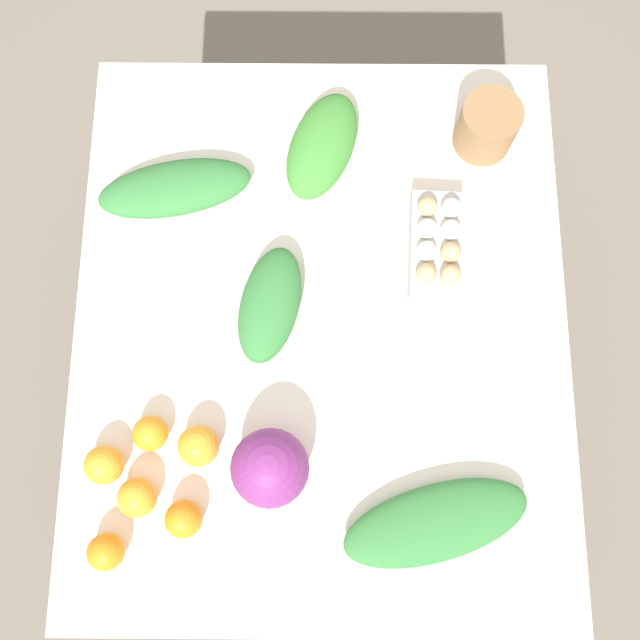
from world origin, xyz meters
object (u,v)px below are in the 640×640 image
cabbage_purple (269,468)px  greens_bunch_chard (319,146)px  egg_carton (436,245)px  orange_0 (105,552)px  greens_bunch_beet_tops (269,304)px  orange_5 (183,519)px  greens_bunch_dandelion (174,188)px  orange_1 (136,498)px  orange_3 (197,446)px  orange_4 (149,433)px  greens_bunch_scallion (435,523)px  orange_2 (103,465)px  paper_bag (486,127)px

cabbage_purple → greens_bunch_chard: bearing=172.4°
egg_carton → orange_0: 0.92m
cabbage_purple → greens_bunch_beet_tops: bearing=-178.3°
orange_0 → orange_5: bearing=112.8°
egg_carton → greens_bunch_dandelion: bearing=79.8°
greens_bunch_dandelion → orange_1: 0.67m
greens_bunch_dandelion → orange_3: orange_3 is taller
egg_carton → cabbage_purple: bearing=146.6°
greens_bunch_beet_tops → orange_4: 0.36m
greens_bunch_beet_tops → orange_0: size_ratio=3.52×
greens_bunch_chard → orange_1: greens_bunch_chard is taller
greens_bunch_scallion → orange_4: orange_4 is taller
orange_3 → orange_4: bearing=-103.9°
greens_bunch_dandelion → orange_2: orange_2 is taller
orange_3 → orange_1: bearing=-49.0°
orange_1 → egg_carton: bearing=131.1°
greens_bunch_dandelion → orange_2: bearing=-10.1°
egg_carton → greens_bunch_beet_tops: 0.38m
greens_bunch_chard → orange_5: 0.85m
cabbage_purple → orange_4: cabbage_purple is taller
greens_bunch_beet_tops → greens_bunch_chard: 0.38m
cabbage_purple → orange_2: 0.34m
greens_bunch_beet_tops → orange_2: size_ratio=3.25×
orange_3 → greens_bunch_dandelion: bearing=-171.8°
paper_bag → greens_bunch_dandelion: bearing=-78.5°
greens_bunch_beet_tops → orange_4: size_ratio=3.55×
orange_4 → orange_5: 0.18m
greens_bunch_scallion → orange_4: bearing=-106.6°
paper_bag → greens_bunch_scallion: paper_bag is taller
paper_bag → orange_5: size_ratio=1.77×
orange_3 → greens_bunch_chard: bearing=160.1°
orange_0 → orange_1: orange_1 is taller
greens_bunch_chard → greens_bunch_dandelion: (0.10, -0.32, -0.01)m
paper_bag → orange_4: bearing=-46.4°
egg_carton → orange_0: egg_carton is taller
egg_carton → orange_0: bearing=136.5°
orange_2 → greens_bunch_dandelion: bearing=169.9°
cabbage_purple → orange_0: size_ratio=2.11×
orange_4 → greens_bunch_dandelion: bearing=178.0°
greens_bunch_dandelion → orange_5: 0.71m
orange_2 → orange_5: (0.10, 0.16, -0.00)m
greens_bunch_scallion → orange_5: orange_5 is taller
greens_bunch_scallion → orange_3: (-0.15, -0.47, 0.01)m
egg_carton → greens_bunch_scallion: bearing=-179.2°
greens_bunch_beet_tops → orange_3: bearing=-24.7°
greens_bunch_beet_tops → orange_2: greens_bunch_beet_tops is taller
orange_1 → cabbage_purple: bearing=102.3°
paper_bag → greens_bunch_chard: bearing=-84.1°
cabbage_purple → greens_bunch_dandelion: cabbage_purple is taller
orange_2 → orange_5: size_ratio=1.05×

